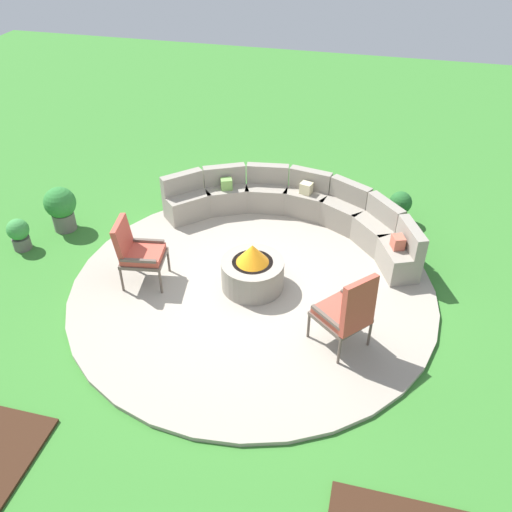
# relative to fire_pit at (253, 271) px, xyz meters

# --- Properties ---
(ground_plane) EXTENTS (24.00, 24.00, 0.00)m
(ground_plane) POSITION_rel_fire_pit_xyz_m (0.00, 0.00, -0.34)
(ground_plane) COLOR #387A2D
(patio_circle) EXTENTS (5.21, 5.21, 0.06)m
(patio_circle) POSITION_rel_fire_pit_xyz_m (0.00, 0.00, -0.31)
(patio_circle) COLOR #9E9384
(patio_circle) RESTS_ON ground_plane
(fire_pit) EXTENTS (0.89, 0.89, 0.71)m
(fire_pit) POSITION_rel_fire_pit_xyz_m (0.00, 0.00, 0.00)
(fire_pit) COLOR gray
(fire_pit) RESTS_ON patio_circle
(curved_stone_bench) EXTENTS (4.27, 1.97, 0.76)m
(curved_stone_bench) POSITION_rel_fire_pit_xyz_m (0.33, 1.72, 0.02)
(curved_stone_bench) COLOR gray
(curved_stone_bench) RESTS_ON patio_circle
(lounge_chair_front_left) EXTENTS (0.69, 0.62, 1.00)m
(lounge_chair_front_left) POSITION_rel_fire_pit_xyz_m (-1.61, -0.27, 0.25)
(lounge_chair_front_left) COLOR brown
(lounge_chair_front_left) RESTS_ON patio_circle
(lounge_chair_front_right) EXTENTS (0.81, 0.82, 1.14)m
(lounge_chair_front_right) POSITION_rel_fire_pit_xyz_m (1.40, -0.86, 0.29)
(lounge_chair_front_right) COLOR brown
(lounge_chair_front_right) RESTS_ON patio_circle
(potted_plant_0) EXTENTS (0.51, 0.51, 0.76)m
(potted_plant_0) POSITION_rel_fire_pit_xyz_m (-3.43, 0.77, 0.09)
(potted_plant_0) COLOR #605B56
(potted_plant_0) RESTS_ON ground_plane
(potted_plant_1) EXTENTS (0.34, 0.34, 0.53)m
(potted_plant_1) POSITION_rel_fire_pit_xyz_m (-3.81, 0.10, -0.05)
(potted_plant_1) COLOR #605B56
(potted_plant_1) RESTS_ON ground_plane
(potted_plant_2) EXTENTS (0.38, 0.38, 0.57)m
(potted_plant_2) POSITION_rel_fire_pit_xyz_m (1.96, 2.34, -0.02)
(potted_plant_2) COLOR brown
(potted_plant_2) RESTS_ON ground_plane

